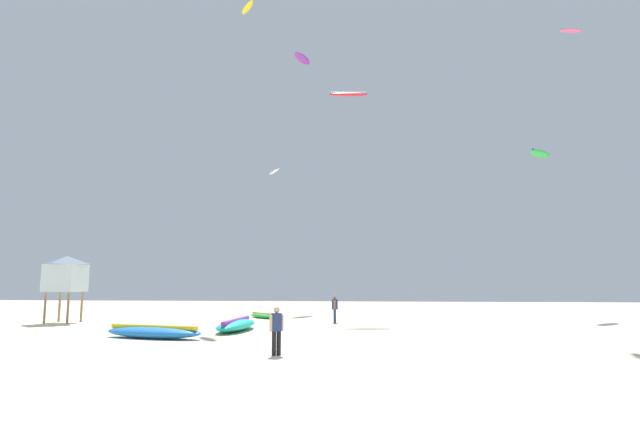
% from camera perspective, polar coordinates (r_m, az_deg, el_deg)
% --- Properties ---
extents(ground_plane, '(120.00, 120.00, 0.00)m').
position_cam_1_polar(ground_plane, '(13.91, -7.35, -17.76)').
color(ground_plane, beige).
extents(person_foreground, '(0.44, 0.38, 1.63)m').
position_cam_1_polar(person_foreground, '(18.47, -4.70, -12.37)').
color(person_foreground, black).
rests_on(person_foreground, ground).
extents(person_midground, '(0.38, 0.55, 1.67)m').
position_cam_1_polar(person_midground, '(33.33, 1.60, -10.34)').
color(person_midground, navy).
rests_on(person_midground, ground).
extents(kite_grounded_near, '(5.08, 2.56, 0.62)m').
position_cam_1_polar(kite_grounded_near, '(25.19, -17.52, -12.36)').
color(kite_grounded_near, blue).
rests_on(kite_grounded_near, ground).
extents(kite_grounded_mid, '(1.53, 5.27, 0.65)m').
position_cam_1_polar(kite_grounded_mid, '(28.12, -9.01, -12.07)').
color(kite_grounded_mid, '#19B29E').
rests_on(kite_grounded_mid, ground).
extents(kite_grounded_far, '(2.77, 3.05, 0.40)m').
position_cam_1_polar(kite_grounded_far, '(38.09, -6.18, -11.18)').
color(kite_grounded_far, green).
rests_on(kite_grounded_far, ground).
extents(lifeguard_tower, '(2.30, 2.30, 4.15)m').
position_cam_1_polar(lifeguard_tower, '(37.19, -25.69, -6.11)').
color(lifeguard_tower, '#8C704C').
rests_on(lifeguard_tower, ground).
extents(kite_aloft_0, '(3.06, 1.22, 0.55)m').
position_cam_1_polar(kite_aloft_0, '(41.62, 3.07, 12.39)').
color(kite_aloft_0, red).
extents(kite_aloft_1, '(2.21, 0.99, 0.30)m').
position_cam_1_polar(kite_aloft_1, '(56.89, 25.40, 17.09)').
color(kite_aloft_1, '#E5598C').
extents(kite_aloft_2, '(1.73, 2.44, 0.54)m').
position_cam_1_polar(kite_aloft_2, '(48.43, -4.96, 4.21)').
color(kite_aloft_2, white).
extents(kite_aloft_3, '(1.69, 2.22, 0.40)m').
position_cam_1_polar(kite_aloft_3, '(43.22, -7.81, 20.84)').
color(kite_aloft_3, yellow).
extents(kite_aloft_5, '(1.97, 3.39, 0.69)m').
position_cam_1_polar(kite_aloft_5, '(60.39, -1.92, 16.04)').
color(kite_aloft_5, purple).
extents(kite_aloft_6, '(2.56, 2.87, 0.48)m').
position_cam_1_polar(kite_aloft_6, '(44.00, 22.61, 5.66)').
color(kite_aloft_6, green).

